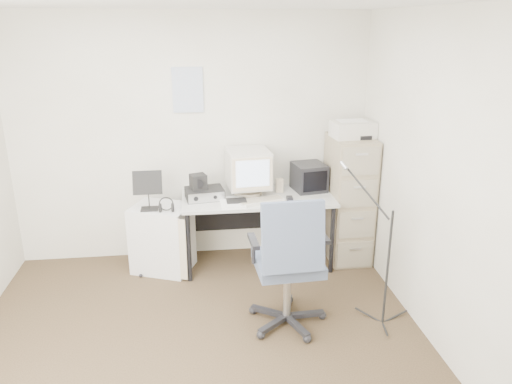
{
  "coord_description": "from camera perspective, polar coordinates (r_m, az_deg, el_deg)",
  "views": [
    {
      "loc": [
        0.02,
        -3.21,
        2.38
      ],
      "look_at": [
        0.55,
        0.95,
        0.95
      ],
      "focal_mm": 35.0,
      "sensor_mm": 36.0,
      "label": 1
    }
  ],
  "objects": [
    {
      "name": "desk_speaker",
      "position": [
        5.1,
        2.69,
        0.75
      ],
      "size": [
        0.08,
        0.08,
        0.13
      ],
      "primitive_type": "cube",
      "rotation": [
        0.0,
        0.0,
        -0.05
      ],
      "color": "beige",
      "rests_on": "desk"
    },
    {
      "name": "keyboard",
      "position": [
        4.82,
        0.55,
        -1.03
      ],
      "size": [
        0.48,
        0.29,
        0.03
      ],
      "primitive_type": "cube",
      "rotation": [
        0.0,
        0.0,
        0.29
      ],
      "color": "silver",
      "rests_on": "desk"
    },
    {
      "name": "wall_back",
      "position": [
        5.13,
        -7.34,
        5.97
      ],
      "size": [
        3.6,
        0.02,
        2.5
      ],
      "primitive_type": "cube",
      "color": "silver",
      "rests_on": "ground"
    },
    {
      "name": "wall_front",
      "position": [
        1.81,
        -6.76,
        -20.05
      ],
      "size": [
        3.6,
        0.02,
        2.5
      ],
      "primitive_type": "cube",
      "color": "silver",
      "rests_on": "ground"
    },
    {
      "name": "crt_tv",
      "position": [
        5.17,
        6.07,
        1.73
      ],
      "size": [
        0.36,
        0.37,
        0.28
      ],
      "primitive_type": "cube",
      "rotation": [
        0.0,
        0.0,
        0.16
      ],
      "color": "black",
      "rests_on": "desk"
    },
    {
      "name": "mic_stand",
      "position": [
        4.13,
        14.98,
        -6.56
      ],
      "size": [
        0.03,
        0.03,
        1.31
      ],
      "primitive_type": "cylinder",
      "rotation": [
        0.0,
        0.0,
        2.01
      ],
      "color": "black",
      "rests_on": "floor"
    },
    {
      "name": "floor",
      "position": [
        4.0,
        -6.43,
        -17.92
      ],
      "size": [
        3.6,
        3.6,
        0.01
      ],
      "primitive_type": "cube",
      "color": "#372A19",
      "rests_on": "ground"
    },
    {
      "name": "desk",
      "position": [
        5.11,
        0.18,
        -4.38
      ],
      "size": [
        1.5,
        0.7,
        0.73
      ],
      "primitive_type": "cube",
      "color": "silver",
      "rests_on": "floor"
    },
    {
      "name": "printer",
      "position": [
        5.04,
        11.02,
        7.02
      ],
      "size": [
        0.43,
        0.31,
        0.16
      ],
      "primitive_type": "cube",
      "rotation": [
        0.0,
        0.0,
        0.09
      ],
      "color": "silver",
      "rests_on": "filing_cabinet"
    },
    {
      "name": "radio_speaker",
      "position": [
        4.89,
        -6.62,
        1.18
      ],
      "size": [
        0.18,
        0.17,
        0.15
      ],
      "primitive_type": "cube",
      "rotation": [
        0.0,
        0.0,
        0.31
      ],
      "color": "black",
      "rests_on": "radio_receiver"
    },
    {
      "name": "pc_tower",
      "position": [
        5.31,
        5.53,
        -5.58
      ],
      "size": [
        0.3,
        0.45,
        0.39
      ],
      "primitive_type": "cube",
      "rotation": [
        0.0,
        0.0,
        -0.29
      ],
      "color": "silver",
      "rests_on": "floor"
    },
    {
      "name": "ceiling",
      "position": [
        3.21,
        -8.16,
        20.8
      ],
      "size": [
        3.6,
        3.6,
        0.01
      ],
      "primitive_type": "cube",
      "color": "white",
      "rests_on": "ground"
    },
    {
      "name": "papers",
      "position": [
        4.79,
        -2.72,
        -1.19
      ],
      "size": [
        0.24,
        0.32,
        0.02
      ],
      "primitive_type": "cube",
      "rotation": [
        0.0,
        0.0,
        0.01
      ],
      "color": "white",
      "rests_on": "desk"
    },
    {
      "name": "radio_receiver",
      "position": [
        4.93,
        -5.91,
        -0.17
      ],
      "size": [
        0.4,
        0.31,
        0.1
      ],
      "primitive_type": "cube",
      "rotation": [
        0.0,
        0.0,
        0.14
      ],
      "color": "black",
      "rests_on": "desk"
    },
    {
      "name": "mouse",
      "position": [
        4.89,
        3.86,
        -0.74
      ],
      "size": [
        0.06,
        0.1,
        0.03
      ],
      "primitive_type": "cube",
      "rotation": [
        0.0,
        0.0,
        -0.07
      ],
      "color": "black",
      "rests_on": "desk"
    },
    {
      "name": "music_stand",
      "position": [
        4.83,
        -12.22,
        0.24
      ],
      "size": [
        0.31,
        0.24,
        0.4
      ],
      "primitive_type": "cube",
      "rotation": [
        0.0,
        0.0,
        -0.42
      ],
      "color": "black",
      "rests_on": "side_cart"
    },
    {
      "name": "crt_monitor",
      "position": [
        4.99,
        -0.92,
        2.27
      ],
      "size": [
        0.45,
        0.47,
        0.45
      ],
      "primitive_type": "cube",
      "rotation": [
        0.0,
        0.0,
        0.09
      ],
      "color": "silver",
      "rests_on": "desk"
    },
    {
      "name": "wall_right",
      "position": [
        3.84,
        20.74,
        0.45
      ],
      "size": [
        0.02,
        3.6,
        2.5
      ],
      "primitive_type": "cube",
      "color": "silver",
      "rests_on": "ground"
    },
    {
      "name": "wall_calendar",
      "position": [
        5.04,
        -7.81,
        11.48
      ],
      "size": [
        0.3,
        0.02,
        0.44
      ],
      "primitive_type": "cube",
      "color": "white",
      "rests_on": "wall_back"
    },
    {
      "name": "headphones",
      "position": [
        4.8,
        -10.21,
        -1.67
      ],
      "size": [
        0.15,
        0.15,
        0.03
      ],
      "primitive_type": "torus",
      "rotation": [
        0.0,
        0.0,
        -0.0
      ],
      "color": "black",
      "rests_on": "side_cart"
    },
    {
      "name": "office_chair",
      "position": [
        4.03,
        3.65,
        -7.8
      ],
      "size": [
        0.7,
        0.7,
        1.16
      ],
      "primitive_type": "cube",
      "rotation": [
        0.0,
        0.0,
        0.05
      ],
      "color": "#4E5D71",
      "rests_on": "floor"
    },
    {
      "name": "side_cart",
      "position": [
        5.09,
        -10.65,
        -5.19
      ],
      "size": [
        0.67,
        0.61,
        0.67
      ],
      "primitive_type": "cube",
      "rotation": [
        0.0,
        0.0,
        -0.38
      ],
      "color": "silver",
      "rests_on": "floor"
    },
    {
      "name": "filing_cabinet",
      "position": [
        5.24,
        10.51,
        -0.79
      ],
      "size": [
        0.4,
        0.6,
        1.3
      ],
      "primitive_type": "cube",
      "color": "gray",
      "rests_on": "floor"
    }
  ]
}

